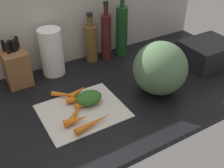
{
  "coord_description": "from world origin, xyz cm",
  "views": [
    {
      "loc": [
        -49.79,
        -91.74,
        76.36
      ],
      "look_at": [
        0.9,
        -6.49,
        8.86
      ],
      "focal_mm": 43.8,
      "sensor_mm": 36.0,
      "label": 1
    }
  ],
  "objects_px": {
    "carrot_4": "(76,120)",
    "carrot_6": "(94,123)",
    "carrot_0": "(82,100)",
    "dish_rack": "(207,53)",
    "carrot_5": "(76,112)",
    "paper_towel_roll": "(52,52)",
    "bottle_1": "(106,36)",
    "bottle_0": "(91,42)",
    "carrot_2": "(90,104)",
    "bottle_2": "(122,31)",
    "winter_squash": "(160,68)",
    "knife_block": "(16,65)",
    "carrot_3": "(78,92)",
    "carrot_1": "(68,95)",
    "cutting_board": "(83,110)"
  },
  "relations": [
    {
      "from": "carrot_4",
      "to": "carrot_6",
      "type": "xyz_separation_m",
      "value": [
        0.06,
        -0.05,
        -0.0
      ]
    },
    {
      "from": "carrot_0",
      "to": "dish_rack",
      "type": "height_order",
      "value": "dish_rack"
    },
    {
      "from": "carrot_4",
      "to": "carrot_5",
      "type": "bearing_deg",
      "value": 65.73
    },
    {
      "from": "paper_towel_roll",
      "to": "bottle_1",
      "type": "height_order",
      "value": "bottle_1"
    },
    {
      "from": "carrot_5",
      "to": "bottle_0",
      "type": "xyz_separation_m",
      "value": [
        0.28,
        0.4,
        0.09
      ]
    },
    {
      "from": "carrot_2",
      "to": "carrot_6",
      "type": "bearing_deg",
      "value": -109.51
    },
    {
      "from": "bottle_2",
      "to": "carrot_2",
      "type": "bearing_deg",
      "value": -137.69
    },
    {
      "from": "bottle_0",
      "to": "dish_rack",
      "type": "relative_size",
      "value": 1.03
    },
    {
      "from": "bottle_0",
      "to": "dish_rack",
      "type": "height_order",
      "value": "bottle_0"
    },
    {
      "from": "carrot_2",
      "to": "carrot_5",
      "type": "relative_size",
      "value": 1.06
    },
    {
      "from": "winter_squash",
      "to": "paper_towel_roll",
      "type": "bearing_deg",
      "value": 132.16
    },
    {
      "from": "winter_squash",
      "to": "carrot_6",
      "type": "bearing_deg",
      "value": -169.78
    },
    {
      "from": "knife_block",
      "to": "bottle_1",
      "type": "relative_size",
      "value": 0.69
    },
    {
      "from": "carrot_3",
      "to": "bottle_1",
      "type": "relative_size",
      "value": 0.33
    },
    {
      "from": "carrot_2",
      "to": "dish_rack",
      "type": "bearing_deg",
      "value": 2.01
    },
    {
      "from": "carrot_1",
      "to": "carrot_3",
      "type": "relative_size",
      "value": 1.36
    },
    {
      "from": "carrot_4",
      "to": "carrot_5",
      "type": "height_order",
      "value": "carrot_4"
    },
    {
      "from": "knife_block",
      "to": "bottle_0",
      "type": "xyz_separation_m",
      "value": [
        0.42,
        0.0,
        0.02
      ]
    },
    {
      "from": "bottle_0",
      "to": "paper_towel_roll",
      "type": "bearing_deg",
      "value": -174.67
    },
    {
      "from": "carrot_0",
      "to": "paper_towel_roll",
      "type": "bearing_deg",
      "value": 92.4
    },
    {
      "from": "carrot_3",
      "to": "bottle_1",
      "type": "bearing_deg",
      "value": 40.52
    },
    {
      "from": "winter_squash",
      "to": "bottle_2",
      "type": "height_order",
      "value": "bottle_2"
    },
    {
      "from": "carrot_0",
      "to": "bottle_0",
      "type": "distance_m",
      "value": 0.41
    },
    {
      "from": "cutting_board",
      "to": "carrot_6",
      "type": "distance_m",
      "value": 0.11
    },
    {
      "from": "carrot_3",
      "to": "cutting_board",
      "type": "bearing_deg",
      "value": -104.53
    },
    {
      "from": "carrot_0",
      "to": "dish_rack",
      "type": "relative_size",
      "value": 0.53
    },
    {
      "from": "carrot_4",
      "to": "winter_squash",
      "type": "relative_size",
      "value": 0.4
    },
    {
      "from": "carrot_5",
      "to": "bottle_2",
      "type": "bearing_deg",
      "value": 38.98
    },
    {
      "from": "carrot_2",
      "to": "bottle_1",
      "type": "bearing_deg",
      "value": 50.95
    },
    {
      "from": "cutting_board",
      "to": "paper_towel_roll",
      "type": "height_order",
      "value": "paper_towel_roll"
    },
    {
      "from": "carrot_6",
      "to": "bottle_0",
      "type": "xyz_separation_m",
      "value": [
        0.25,
        0.5,
        0.09
      ]
    },
    {
      "from": "carrot_0",
      "to": "bottle_2",
      "type": "distance_m",
      "value": 0.52
    },
    {
      "from": "carrot_0",
      "to": "carrot_3",
      "type": "bearing_deg",
      "value": 85.13
    },
    {
      "from": "winter_squash",
      "to": "bottle_0",
      "type": "xyz_separation_m",
      "value": [
        -0.14,
        0.43,
        -0.01
      ]
    },
    {
      "from": "carrot_4",
      "to": "bottle_1",
      "type": "relative_size",
      "value": 0.3
    },
    {
      "from": "carrot_4",
      "to": "bottle_2",
      "type": "distance_m",
      "value": 0.65
    },
    {
      "from": "bottle_0",
      "to": "bottle_1",
      "type": "relative_size",
      "value": 0.84
    },
    {
      "from": "cutting_board",
      "to": "bottle_2",
      "type": "xyz_separation_m",
      "value": [
        0.42,
        0.36,
        0.14
      ]
    },
    {
      "from": "carrot_0",
      "to": "carrot_2",
      "type": "distance_m",
      "value": 0.04
    },
    {
      "from": "carrot_3",
      "to": "dish_rack",
      "type": "xyz_separation_m",
      "value": [
        0.75,
        -0.07,
        0.04
      ]
    },
    {
      "from": "carrot_5",
      "to": "paper_towel_roll",
      "type": "height_order",
      "value": "paper_towel_roll"
    },
    {
      "from": "carrot_1",
      "to": "winter_squash",
      "type": "height_order",
      "value": "winter_squash"
    },
    {
      "from": "winter_squash",
      "to": "carrot_5",
      "type": "bearing_deg",
      "value": 176.04
    },
    {
      "from": "cutting_board",
      "to": "paper_towel_roll",
      "type": "bearing_deg",
      "value": 88.51
    },
    {
      "from": "dish_rack",
      "to": "bottle_1",
      "type": "bearing_deg",
      "value": 143.63
    },
    {
      "from": "bottle_0",
      "to": "bottle_1",
      "type": "xyz_separation_m",
      "value": [
        0.08,
        -0.02,
        0.03
      ]
    },
    {
      "from": "carrot_2",
      "to": "carrot_6",
      "type": "relative_size",
      "value": 0.77
    },
    {
      "from": "carrot_2",
      "to": "carrot_4",
      "type": "bearing_deg",
      "value": -144.13
    },
    {
      "from": "winter_squash",
      "to": "bottle_0",
      "type": "distance_m",
      "value": 0.45
    },
    {
      "from": "cutting_board",
      "to": "winter_squash",
      "type": "bearing_deg",
      "value": -6.56
    }
  ]
}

